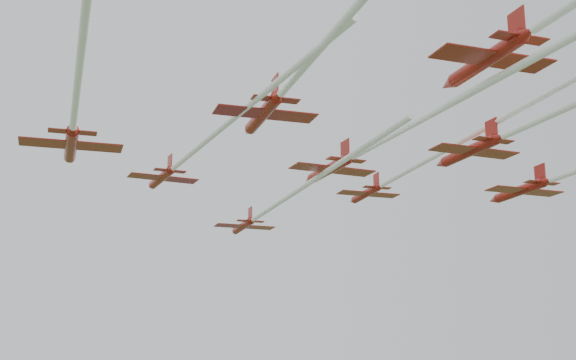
{
  "coord_description": "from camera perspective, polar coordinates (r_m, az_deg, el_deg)",
  "views": [
    {
      "loc": [
        -14.31,
        -92.57,
        37.7
      ],
      "look_at": [
        -1.4,
        -4.82,
        60.02
      ],
      "focal_mm": 50.0,
      "sensor_mm": 36.0,
      "label": 1
    }
  ],
  "objects": [
    {
      "name": "jet_row4_left",
      "position": [
        58.99,
        1.66,
        8.64
      ],
      "size": [
        12.41,
        55.14,
        2.69
      ],
      "rotation": [
        0.0,
        0.0,
        0.15
      ],
      "color": "#9F1A12"
    },
    {
      "name": "jet_row2_left",
      "position": [
        81.93,
        -6.62,
        2.13
      ],
      "size": [
        16.85,
        49.91,
        2.38
      ],
      "rotation": [
        0.0,
        0.0,
        0.28
      ],
      "color": "#9F1A12"
    },
    {
      "name": "jet_row2_right",
      "position": [
        90.31,
        8.94,
        0.89
      ],
      "size": [
        11.95,
        53.11,
        2.35
      ],
      "rotation": [
        0.0,
        0.0,
        0.16
      ],
      "color": "#9F1A12"
    },
    {
      "name": "jet_row3_left",
      "position": [
        63.26,
        -14.71,
        6.67
      ],
      "size": [
        13.55,
        66.2,
        2.87
      ],
      "rotation": [
        0.0,
        0.0,
        0.14
      ],
      "color": "#9F1A12"
    },
    {
      "name": "jet_row3_mid",
      "position": [
        71.51,
        7.4,
        3.18
      ],
      "size": [
        16.64,
        52.51,
        2.62
      ],
      "rotation": [
        0.0,
        0.0,
        0.25
      ],
      "color": "#9F1A12"
    },
    {
      "name": "jet_lead",
      "position": [
        95.52,
        -0.98,
        -1.84
      ],
      "size": [
        13.16,
        53.59,
        2.39
      ],
      "rotation": [
        0.0,
        0.0,
        0.18
      ],
      "color": "#9F1A12"
    }
  ]
}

